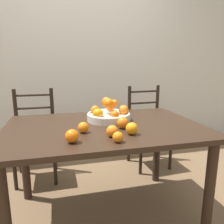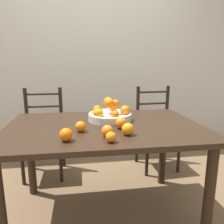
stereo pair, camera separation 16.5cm
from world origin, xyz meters
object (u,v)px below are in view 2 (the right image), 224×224
(fruit_bowl, at_px, (110,114))
(orange_loose_0, at_px, (121,123))
(orange_loose_2, at_px, (81,127))
(chair_right, at_px, (156,129))
(orange_loose_5, at_px, (66,135))
(orange_loose_1, at_px, (107,131))
(chair_left, at_px, (44,134))
(orange_loose_3, at_px, (128,129))
(orange_loose_4, at_px, (111,137))

(fruit_bowl, xyz_separation_m, orange_loose_0, (0.05, -0.24, -0.01))
(orange_loose_2, height_order, chair_right, chair_right)
(orange_loose_5, height_order, chair_right, chair_right)
(orange_loose_1, bearing_deg, chair_left, 118.22)
(orange_loose_1, relative_size, chair_left, 0.08)
(orange_loose_2, bearing_deg, orange_loose_3, -20.80)
(chair_left, bearing_deg, orange_loose_4, -63.79)
(fruit_bowl, bearing_deg, orange_loose_1, -100.31)
(fruit_bowl, relative_size, orange_loose_3, 4.41)
(orange_loose_4, bearing_deg, orange_loose_2, 127.35)
(orange_loose_2, height_order, orange_loose_3, orange_loose_3)
(orange_loose_1, xyz_separation_m, orange_loose_3, (0.13, 0.01, 0.00))
(orange_loose_1, bearing_deg, chair_right, 56.15)
(orange_loose_3, bearing_deg, orange_loose_2, 159.20)
(orange_loose_3, relative_size, orange_loose_4, 1.24)
(fruit_bowl, height_order, orange_loose_3, fruit_bowl)
(fruit_bowl, height_order, orange_loose_4, fruit_bowl)
(orange_loose_4, relative_size, chair_left, 0.07)
(orange_loose_3, xyz_separation_m, orange_loose_4, (-0.12, -0.12, -0.01))
(fruit_bowl, bearing_deg, orange_loose_2, -131.56)
(orange_loose_0, distance_m, chair_right, 1.15)
(orange_loose_3, bearing_deg, orange_loose_5, -171.52)
(orange_loose_1, height_order, chair_left, chair_left)
(orange_loose_0, distance_m, orange_loose_2, 0.29)
(orange_loose_1, xyz_separation_m, chair_right, (0.72, 1.07, -0.34))
(orange_loose_0, height_order, orange_loose_1, orange_loose_0)
(fruit_bowl, relative_size, orange_loose_4, 5.46)
(chair_left, bearing_deg, chair_right, -0.30)
(orange_loose_1, xyz_separation_m, orange_loose_5, (-0.25, -0.04, 0.00))
(fruit_bowl, height_order, chair_right, chair_right)
(chair_right, bearing_deg, orange_loose_3, -122.20)
(orange_loose_1, bearing_deg, orange_loose_3, 6.05)
(orange_loose_5, xyz_separation_m, chair_right, (0.97, 1.11, -0.35))
(fruit_bowl, distance_m, orange_loose_2, 0.36)
(orange_loose_2, relative_size, chair_right, 0.08)
(orange_loose_0, distance_m, orange_loose_4, 0.28)
(orange_loose_2, xyz_separation_m, orange_loose_4, (0.18, -0.23, -0.00))
(orange_loose_5, bearing_deg, orange_loose_0, 28.55)
(orange_loose_5, bearing_deg, orange_loose_1, 9.76)
(orange_loose_3, height_order, orange_loose_5, same)
(orange_loose_2, bearing_deg, chair_left, 113.44)
(orange_loose_4, bearing_deg, fruit_bowl, 82.96)
(orange_loose_4, distance_m, chair_left, 1.35)
(orange_loose_2, relative_size, orange_loose_4, 1.12)
(fruit_bowl, xyz_separation_m, chair_right, (0.65, 0.67, -0.36))
(orange_loose_1, relative_size, chair_right, 0.08)
(orange_loose_4, bearing_deg, chair_right, 58.90)
(orange_loose_3, distance_m, orange_loose_4, 0.17)
(orange_loose_4, relative_size, chair_right, 0.07)
(orange_loose_3, bearing_deg, chair_right, 61.10)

